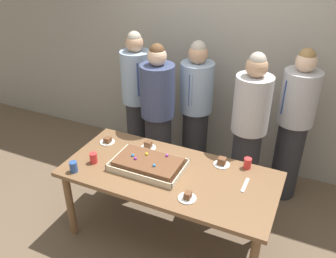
{
  "coord_description": "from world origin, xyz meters",
  "views": [
    {
      "loc": [
        1.07,
        -2.34,
        2.67
      ],
      "look_at": [
        -0.08,
        0.15,
        1.11
      ],
      "focal_mm": 38.22,
      "sensor_mm": 36.0,
      "label": 1
    }
  ],
  "objects": [
    {
      "name": "person_serving_front",
      "position": [
        0.51,
        0.78,
        0.88
      ],
      "size": [
        0.35,
        0.35,
        1.71
      ],
      "rotation": [
        0.0,
        0.0,
        -2.3
      ],
      "color": "#28282D",
      "rests_on": "ground_plane"
    },
    {
      "name": "person_far_right_suit",
      "position": [
        0.9,
        1.13,
        0.87
      ],
      "size": [
        0.36,
        0.36,
        1.7
      ],
      "rotation": [
        0.0,
        0.0,
        -2.33
      ],
      "color": "#28282D",
      "rests_on": "ground_plane"
    },
    {
      "name": "person_left_edge_reaching",
      "position": [
        -0.87,
        0.99,
        0.88
      ],
      "size": [
        0.34,
        0.34,
        1.7
      ],
      "rotation": [
        0.0,
        0.0,
        -0.98
      ],
      "color": "#28282D",
      "rests_on": "ground_plane"
    },
    {
      "name": "plated_slice_far_left",
      "position": [
        -0.36,
        0.28,
        0.79
      ],
      "size": [
        0.15,
        0.15,
        0.07
      ],
      "color": "white",
      "rests_on": "party_table"
    },
    {
      "name": "drink_cup_nearest",
      "position": [
        0.61,
        0.36,
        0.81
      ],
      "size": [
        0.07,
        0.07,
        0.1
      ],
      "primitive_type": "cylinder",
      "color": "red",
      "rests_on": "party_table"
    },
    {
      "name": "sheet_cake",
      "position": [
        -0.2,
        -0.01,
        0.8
      ],
      "size": [
        0.65,
        0.41,
        0.11
      ],
      "color": "beige",
      "rests_on": "party_table"
    },
    {
      "name": "cake_server_utensil",
      "position": [
        0.66,
        0.1,
        0.77
      ],
      "size": [
        0.03,
        0.2,
        0.01
      ],
      "primitive_type": "cube",
      "color": "silver",
      "rests_on": "party_table"
    },
    {
      "name": "plated_slice_near_right",
      "position": [
        0.28,
        -0.26,
        0.78
      ],
      "size": [
        0.15,
        0.15,
        0.07
      ],
      "color": "white",
      "rests_on": "party_table"
    },
    {
      "name": "person_green_shirt_behind",
      "position": [
        -0.48,
        0.75,
        0.86
      ],
      "size": [
        0.36,
        0.36,
        1.67
      ],
      "rotation": [
        0.0,
        0.0,
        -1.22
      ],
      "color": "#28282D",
      "rests_on": "ground_plane"
    },
    {
      "name": "plated_slice_near_left",
      "position": [
        -0.78,
        0.2,
        0.78
      ],
      "size": [
        0.15,
        0.15,
        0.06
      ],
      "color": "white",
      "rests_on": "party_table"
    },
    {
      "name": "person_striped_tie_right",
      "position": [
        -0.18,
        1.13,
        0.84
      ],
      "size": [
        0.37,
        0.37,
        1.64
      ],
      "rotation": [
        0.0,
        0.0,
        -1.59
      ],
      "color": "#28282D",
      "rests_on": "ground_plane"
    },
    {
      "name": "party_table",
      "position": [
        0.0,
        0.0,
        0.68
      ],
      "size": [
        1.91,
        0.89,
        0.76
      ],
      "color": "brown",
      "rests_on": "ground_plane"
    },
    {
      "name": "drink_cup_middle",
      "position": [
        -0.7,
        -0.15,
        0.81
      ],
      "size": [
        0.07,
        0.07,
        0.1
      ],
      "primitive_type": "cylinder",
      "color": "red",
      "rests_on": "party_table"
    },
    {
      "name": "drink_cup_far_end",
      "position": [
        -0.78,
        -0.34,
        0.81
      ],
      "size": [
        0.07,
        0.07,
        0.1
      ],
      "primitive_type": "cylinder",
      "color": "#2D5199",
      "rests_on": "party_table"
    },
    {
      "name": "interior_back_panel",
      "position": [
        0.0,
        1.6,
        1.5
      ],
      "size": [
        8.0,
        0.12,
        3.0
      ],
      "primitive_type": "cube",
      "color": "#9E998E",
      "rests_on": "ground_plane"
    },
    {
      "name": "ground_plane",
      "position": [
        0.0,
        0.0,
        0.0
      ],
      "size": [
        12.0,
        12.0,
        0.0
      ],
      "primitive_type": "plane",
      "color": "brown"
    },
    {
      "name": "plated_slice_far_right",
      "position": [
        0.39,
        0.31,
        0.79
      ],
      "size": [
        0.15,
        0.15,
        0.07
      ],
      "color": "white",
      "rests_on": "party_table"
    }
  ]
}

